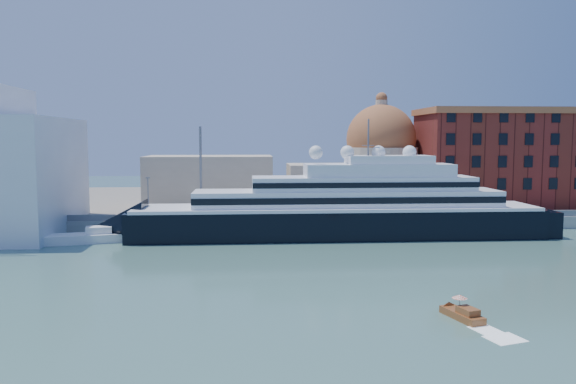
{
  "coord_description": "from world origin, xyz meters",
  "views": [
    {
      "loc": [
        -10.69,
        -78.51,
        18.09
      ],
      "look_at": [
        -3.8,
        18.0,
        8.9
      ],
      "focal_mm": 35.0,
      "sensor_mm": 36.0,
      "label": 1
    }
  ],
  "objects": [
    {
      "name": "superyacht",
      "position": [
        3.19,
        23.0,
        4.38
      ],
      "size": [
        84.84,
        11.76,
        25.35
      ],
      "color": "black",
      "rests_on": "ground"
    },
    {
      "name": "lamp_posts",
      "position": [
        -12.67,
        32.27,
        9.84
      ],
      "size": [
        120.8,
        2.4,
        18.0
      ],
      "color": "slate",
      "rests_on": "quay"
    },
    {
      "name": "service_barge",
      "position": [
        -38.78,
        20.65,
        0.85
      ],
      "size": [
        13.79,
        7.06,
        2.96
      ],
      "rotation": [
        0.0,
        0.0,
        0.21
      ],
      "color": "white",
      "rests_on": "ground"
    },
    {
      "name": "quay_fence",
      "position": [
        0.0,
        29.5,
        3.1
      ],
      "size": [
        180.0,
        0.1,
        1.2
      ],
      "primitive_type": "cube",
      "color": "slate",
      "rests_on": "quay"
    },
    {
      "name": "ground",
      "position": [
        0.0,
        0.0,
        0.0
      ],
      "size": [
        400.0,
        400.0,
        0.0
      ],
      "primitive_type": "plane",
      "color": "#38625A",
      "rests_on": "ground"
    },
    {
      "name": "land",
      "position": [
        0.0,
        75.0,
        1.0
      ],
      "size": [
        260.0,
        72.0,
        2.0
      ],
      "primitive_type": "cube",
      "color": "slate",
      "rests_on": "ground"
    },
    {
      "name": "water_taxi",
      "position": [
        10.78,
        -24.98,
        0.6
      ],
      "size": [
        3.16,
        5.54,
        2.5
      ],
      "rotation": [
        0.0,
        0.0,
        0.29
      ],
      "color": "brown",
      "rests_on": "ground"
    },
    {
      "name": "warehouse",
      "position": [
        52.0,
        52.0,
        13.79
      ],
      "size": [
        43.0,
        19.0,
        23.25
      ],
      "color": "maroon",
      "rests_on": "land"
    },
    {
      "name": "quay",
      "position": [
        0.0,
        34.0,
        1.25
      ],
      "size": [
        180.0,
        10.0,
        2.5
      ],
      "primitive_type": "cube",
      "color": "gray",
      "rests_on": "ground"
    },
    {
      "name": "church",
      "position": [
        6.39,
        57.72,
        10.91
      ],
      "size": [
        66.0,
        18.0,
        25.5
      ],
      "color": "beige",
      "rests_on": "land"
    }
  ]
}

